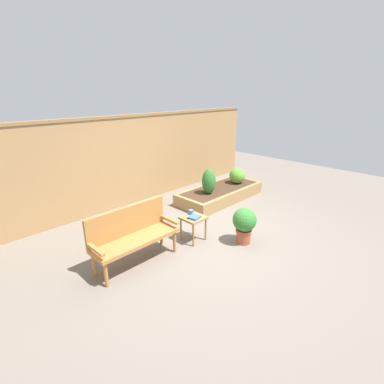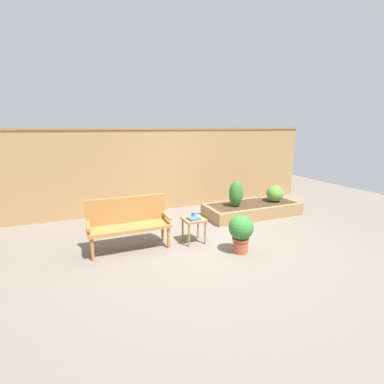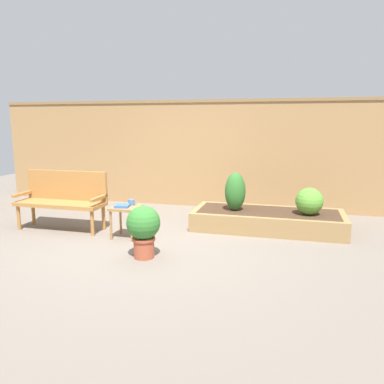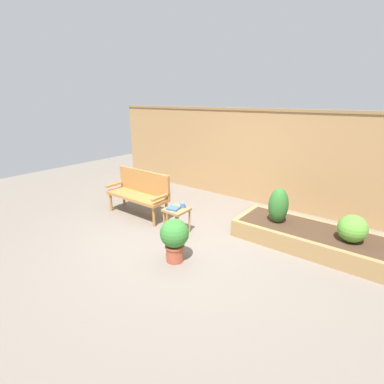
{
  "view_description": "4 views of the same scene",
  "coord_description": "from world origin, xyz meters",
  "px_view_note": "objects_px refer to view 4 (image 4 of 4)",
  "views": [
    {
      "loc": [
        -3.71,
        -3.14,
        2.69
      ],
      "look_at": [
        0.35,
        0.85,
        0.63
      ],
      "focal_mm": 26.47,
      "sensor_mm": 36.0,
      "label": 1
    },
    {
      "loc": [
        -2.3,
        -4.46,
        2.17
      ],
      "look_at": [
        -0.1,
        0.75,
        0.85
      ],
      "focal_mm": 26.14,
      "sensor_mm": 36.0,
      "label": 2
    },
    {
      "loc": [
        2.07,
        -4.9,
        1.73
      ],
      "look_at": [
        0.52,
        0.96,
        0.6
      ],
      "focal_mm": 35.43,
      "sensor_mm": 36.0,
      "label": 3
    },
    {
      "loc": [
        2.79,
        -3.4,
        2.38
      ],
      "look_at": [
        -0.13,
        0.4,
        0.77
      ],
      "focal_mm": 26.42,
      "sensor_mm": 36.0,
      "label": 4
    }
  ],
  "objects_px": {
    "cup_on_table": "(183,205)",
    "shrub_far_corner": "(353,229)",
    "shrub_near_bench": "(278,205)",
    "book_on_table": "(174,208)",
    "garden_bench": "(140,190)",
    "side_table": "(177,213)",
    "potted_boxwood": "(175,237)"
  },
  "relations": [
    {
      "from": "garden_bench",
      "to": "potted_boxwood",
      "type": "distance_m",
      "value": 2.02
    },
    {
      "from": "cup_on_table",
      "to": "shrub_near_bench",
      "type": "height_order",
      "value": "shrub_near_bench"
    },
    {
      "from": "cup_on_table",
      "to": "book_on_table",
      "type": "distance_m",
      "value": 0.18
    },
    {
      "from": "garden_bench",
      "to": "book_on_table",
      "type": "distance_m",
      "value": 1.19
    },
    {
      "from": "garden_bench",
      "to": "book_on_table",
      "type": "xyz_separation_m",
      "value": [
        1.16,
        -0.27,
        -0.05
      ]
    },
    {
      "from": "shrub_near_bench",
      "to": "shrub_far_corner",
      "type": "distance_m",
      "value": 1.16
    },
    {
      "from": "potted_boxwood",
      "to": "shrub_near_bench",
      "type": "relative_size",
      "value": 1.1
    },
    {
      "from": "garden_bench",
      "to": "potted_boxwood",
      "type": "xyz_separation_m",
      "value": [
        1.77,
        -0.95,
        -0.14
      ]
    },
    {
      "from": "garden_bench",
      "to": "shrub_near_bench",
      "type": "relative_size",
      "value": 2.32
    },
    {
      "from": "garden_bench",
      "to": "side_table",
      "type": "bearing_deg",
      "value": -10.24
    },
    {
      "from": "cup_on_table",
      "to": "book_on_table",
      "type": "xyz_separation_m",
      "value": [
        -0.08,
        -0.16,
        -0.03
      ]
    },
    {
      "from": "potted_boxwood",
      "to": "shrub_far_corner",
      "type": "height_order",
      "value": "shrub_far_corner"
    },
    {
      "from": "shrub_far_corner",
      "to": "book_on_table",
      "type": "bearing_deg",
      "value": -159.67
    },
    {
      "from": "cup_on_table",
      "to": "potted_boxwood",
      "type": "bearing_deg",
      "value": -57.73
    },
    {
      "from": "potted_boxwood",
      "to": "shrub_far_corner",
      "type": "xyz_separation_m",
      "value": [
        2.08,
        1.68,
        0.11
      ]
    },
    {
      "from": "garden_bench",
      "to": "side_table",
      "type": "distance_m",
      "value": 1.22
    },
    {
      "from": "shrub_near_bench",
      "to": "book_on_table",
      "type": "bearing_deg",
      "value": -146.95
    },
    {
      "from": "side_table",
      "to": "cup_on_table",
      "type": "distance_m",
      "value": 0.18
    },
    {
      "from": "book_on_table",
      "to": "shrub_far_corner",
      "type": "relative_size",
      "value": 0.49
    },
    {
      "from": "cup_on_table",
      "to": "shrub_far_corner",
      "type": "distance_m",
      "value": 2.74
    },
    {
      "from": "side_table",
      "to": "book_on_table",
      "type": "height_order",
      "value": "book_on_table"
    },
    {
      "from": "cup_on_table",
      "to": "shrub_near_bench",
      "type": "relative_size",
      "value": 0.21
    },
    {
      "from": "garden_bench",
      "to": "shrub_near_bench",
      "type": "distance_m",
      "value": 2.79
    },
    {
      "from": "book_on_table",
      "to": "shrub_near_bench",
      "type": "xyz_separation_m",
      "value": [
        1.53,
        1.0,
        0.11
      ]
    },
    {
      "from": "side_table",
      "to": "book_on_table",
      "type": "xyz_separation_m",
      "value": [
        -0.03,
        -0.05,
        0.1
      ]
    },
    {
      "from": "cup_on_table",
      "to": "garden_bench",
      "type": "bearing_deg",
      "value": 175.18
    },
    {
      "from": "cup_on_table",
      "to": "book_on_table",
      "type": "bearing_deg",
      "value": -115.6
    },
    {
      "from": "side_table",
      "to": "cup_on_table",
      "type": "relative_size",
      "value": 3.75
    },
    {
      "from": "garden_bench",
      "to": "side_table",
      "type": "height_order",
      "value": "garden_bench"
    },
    {
      "from": "book_on_table",
      "to": "shrub_near_bench",
      "type": "bearing_deg",
      "value": 22.02
    },
    {
      "from": "garden_bench",
      "to": "shrub_near_bench",
      "type": "height_order",
      "value": "garden_bench"
    },
    {
      "from": "shrub_near_bench",
      "to": "potted_boxwood",
      "type": "bearing_deg",
      "value": -118.81
    }
  ]
}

